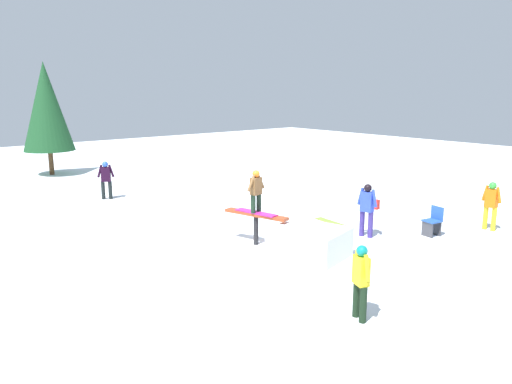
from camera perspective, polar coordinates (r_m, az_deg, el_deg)
ground_plane at (r=14.16m, az=0.00°, el=-6.00°), size 60.00×60.00×0.00m
rail_feature at (r=13.95m, az=0.00°, el=-3.06°), size 2.01×0.78×0.91m
snow_kicker_ramp at (r=13.17m, az=6.13°, el=-5.73°), size 2.12×1.91×0.76m
main_rider_on_rail at (r=13.78m, az=0.00°, el=-0.06°), size 1.36×0.71×1.21m
bystander_black at (r=20.52m, az=-16.77°, el=1.54°), size 0.43×0.61×1.51m
bystander_blue at (r=15.01m, az=12.56°, el=-1.72°), size 0.66×0.27×1.59m
bystander_orange at (r=16.97m, az=25.28°, el=-1.17°), size 0.62×0.22×1.52m
bystander_yellow at (r=9.71m, az=11.89°, el=-9.63°), size 0.60×0.32×1.48m
loose_snowboard_white at (r=11.67m, az=14.66°, el=-10.33°), size 1.44×0.32×0.02m
loose_snowboard_lime at (r=16.50m, az=8.78°, el=-3.50°), size 1.56×0.46×0.02m
folding_chair at (r=15.78m, az=19.58°, el=-3.27°), size 0.51×0.51×0.88m
backpack_on_snow at (r=18.70m, az=13.41°, el=-1.37°), size 0.34×0.28×0.34m
pine_tree_near at (r=27.11m, az=-22.84°, el=8.98°), size 2.47×2.47×5.61m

